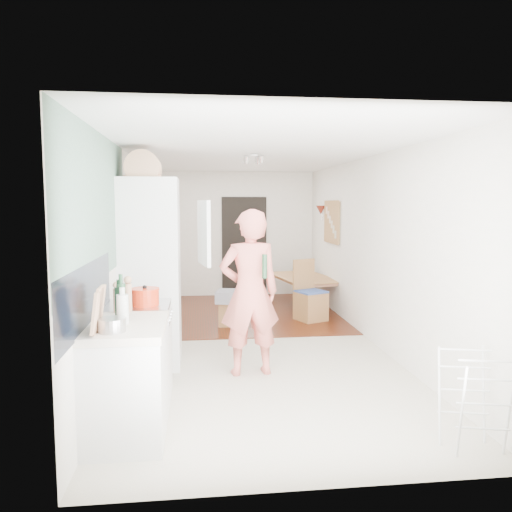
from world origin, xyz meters
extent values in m
cube|color=beige|center=(0.00, 0.00, 0.00)|extent=(3.20, 7.00, 0.01)
cube|color=#501607|center=(0.00, 1.85, 0.01)|extent=(3.20, 3.30, 0.01)
cube|color=slate|center=(-1.59, -2.00, 1.85)|extent=(0.02, 3.00, 1.30)
cube|color=black|center=(-1.59, -2.55, 1.15)|extent=(0.02, 1.90, 0.50)
cube|color=black|center=(0.20, 3.48, 1.00)|extent=(0.90, 0.04, 2.00)
cube|color=silver|center=(-1.30, -2.55, 0.43)|extent=(0.60, 0.90, 0.86)
cube|color=beige|center=(-1.30, -2.55, 0.89)|extent=(0.62, 0.92, 0.06)
cube|color=silver|center=(-1.30, -1.80, 0.44)|extent=(0.60, 0.60, 0.88)
cube|color=#B3B3B6|center=(-1.30, -1.80, 0.90)|extent=(0.60, 0.60, 0.04)
cube|color=silver|center=(-1.27, -0.78, 1.07)|extent=(0.66, 0.66, 2.15)
cube|color=silver|center=(-0.66, -1.08, 1.55)|extent=(0.14, 0.56, 0.70)
cube|color=white|center=(-0.96, -0.78, 1.55)|extent=(0.02, 0.52, 0.66)
cube|color=tan|center=(1.58, 1.90, 1.55)|extent=(0.03, 0.90, 0.70)
cube|color=#AD714F|center=(1.57, 1.90, 1.55)|extent=(0.00, 0.94, 0.74)
cone|color=maroon|center=(1.54, 2.55, 1.75)|extent=(0.18, 0.18, 0.16)
imported|color=#E16E62|center=(-0.17, -1.21, 1.07)|extent=(0.83, 0.60, 2.13)
imported|color=#AD714F|center=(1.20, 2.20, 0.24)|extent=(0.98, 1.47, 0.48)
cube|color=gray|center=(-0.26, 0.92, 0.47)|extent=(0.47, 0.47, 0.18)
cylinder|color=red|center=(-1.22, -1.84, 1.00)|extent=(0.28, 0.28, 0.16)
cylinder|color=#B3B3B6|center=(-1.36, -2.81, 0.97)|extent=(0.25, 0.25, 0.10)
cylinder|color=#1D4126|center=(-0.03, -1.38, 1.21)|extent=(0.05, 0.05, 0.25)
cylinder|color=#1D4126|center=(-1.37, -2.41, 1.05)|extent=(0.07, 0.07, 0.27)
cylinder|color=#1D4126|center=(-1.34, -2.48, 1.07)|extent=(0.08, 0.08, 0.31)
cylinder|color=silver|center=(-1.32, -2.56, 1.04)|extent=(0.12, 0.12, 0.23)
cylinder|color=tan|center=(-1.34, -2.08, 1.04)|extent=(0.08, 0.08, 0.24)
cylinder|color=tan|center=(-1.44, -2.12, 1.02)|extent=(0.07, 0.07, 0.21)
camera|label=1|loc=(-0.72, -6.52, 1.86)|focal=35.00mm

